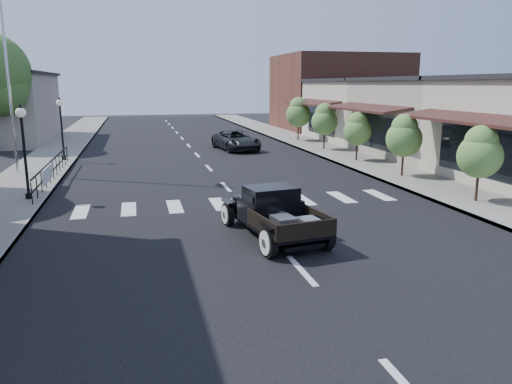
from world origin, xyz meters
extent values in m
plane|color=black|center=(0.00, 0.00, 0.00)|extent=(120.00, 120.00, 0.00)
cube|color=black|center=(0.00, 15.00, 0.01)|extent=(14.00, 80.00, 0.02)
cube|color=gray|center=(-8.50, 15.00, 0.07)|extent=(3.00, 80.00, 0.15)
cube|color=gray|center=(8.50, 15.00, 0.07)|extent=(3.00, 80.00, 0.15)
cube|color=#A99F8E|center=(15.00, 13.00, 2.25)|extent=(10.00, 9.00, 4.50)
cube|color=#BAB39D|center=(15.00, 22.00, 2.25)|extent=(10.00, 9.00, 4.50)
cube|color=brown|center=(15.50, 32.00, 3.50)|extent=(11.00, 10.00, 7.00)
cylinder|color=silver|center=(-9.20, 12.00, 6.17)|extent=(0.12, 0.12, 12.04)
imported|color=black|center=(2.82, 18.83, 0.65)|extent=(2.87, 4.96, 1.30)
camera|label=1|loc=(-3.64, -13.51, 4.31)|focal=35.00mm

